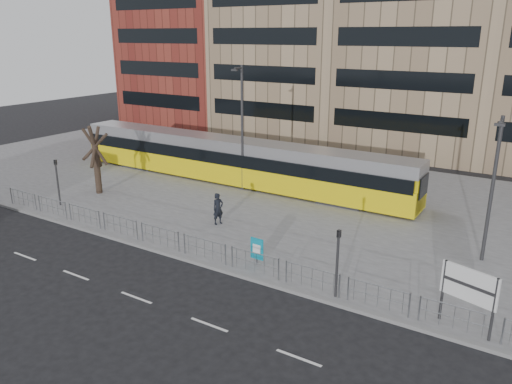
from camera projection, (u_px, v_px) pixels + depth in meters
The scene contains 15 objects.
ground at pixel (164, 255), 26.07m from camera, with size 120.00×120.00×0.00m, color black.
plaza at pixel (278, 194), 35.73m from camera, with size 64.00×24.00×0.15m, color slate.
kerb at pixel (165, 253), 26.09m from camera, with size 64.00×0.25×0.17m, color gray.
building_row at pixel (406, 14), 49.02m from camera, with size 70.40×18.40×31.20m.
pedestrian_barrier at pixel (200, 242), 25.16m from camera, with size 32.07×0.07×1.10m.
road_markings at pixel (120, 292), 22.34m from camera, with size 62.00×0.12×0.01m, color white.
tram at pixel (232, 160), 37.93m from camera, with size 28.48×2.83×3.36m.
station_sign at pixel (469, 288), 18.72m from camera, with size 2.15×0.73×2.55m.
ad_panel at pixel (257, 249), 24.44m from camera, with size 0.74×0.10×1.38m.
pedestrian at pixel (218, 209), 29.63m from camera, with size 0.70×0.46×1.91m, color black.
traffic_light_west at pixel (57, 176), 32.59m from camera, with size 0.21×0.23×3.10m.
traffic_light_east at pixel (338, 255), 21.04m from camera, with size 0.18×0.21×3.10m.
lamp_post_west at pixel (242, 124), 35.04m from camera, with size 0.45×1.04×8.87m.
lamp_post_east at pixel (493, 184), 23.87m from camera, with size 0.45×1.04×7.29m.
bare_tree at pixel (93, 123), 34.20m from camera, with size 4.99×4.99×7.31m.
Camera 1 is at (16.77, -17.63, 11.03)m, focal length 35.00 mm.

